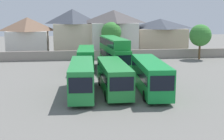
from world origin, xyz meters
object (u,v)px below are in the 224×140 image
object	(u,v)px
bus_1	(82,77)
bus_3	(150,74)
tree_left_of_lot	(111,32)
tree_behind_wall	(200,35)
bus_4	(86,57)
bus_2	(114,76)
house_terrace_left	(28,36)
bus_5	(114,52)
house_terrace_centre	(73,32)
house_terrace_far_right	(160,36)
house_terrace_right	(114,32)

from	to	relation	value
bus_1	bus_3	xyz separation A→B (m)	(7.54, 0.25, 0.00)
tree_left_of_lot	tree_behind_wall	distance (m)	16.92
bus_3	bus_4	world-z (taller)	bus_3
bus_3	tree_behind_wall	bearing A→B (deg)	149.21
bus_2	bus_3	world-z (taller)	bus_3
bus_3	tree_left_of_lot	distance (m)	27.28
bus_1	bus_4	bearing A→B (deg)	178.63
bus_3	tree_behind_wall	world-z (taller)	tree_behind_wall
house_terrace_left	tree_behind_wall	distance (m)	33.93
bus_5	house_terrace_centre	world-z (taller)	house_terrace_centre
bus_3	house_terrace_far_right	xyz separation A→B (m)	(10.68, 32.26, 1.81)
bus_4	house_terrace_left	distance (m)	20.08
bus_1	house_terrace_far_right	distance (m)	37.31
bus_1	bus_3	distance (m)	7.54
bus_5	house_terrace_far_right	world-z (taller)	house_terrace_far_right
house_terrace_left	tree_behind_wall	xyz separation A→B (m)	(32.77, -8.80, 0.52)
bus_3	tree_behind_wall	size ratio (longest dim) A/B	1.78
house_terrace_right	bus_1	bearing A→B (deg)	-104.11
bus_1	house_terrace_left	bearing A→B (deg)	-159.75
house_terrace_left	house_terrace_right	world-z (taller)	house_terrace_right
house_terrace_far_right	bus_4	bearing A→B (deg)	-133.98
house_terrace_centre	tree_behind_wall	xyz separation A→B (m)	(23.74, -10.09, -0.32)
house_terrace_far_right	tree_left_of_lot	xyz separation A→B (m)	(-11.38, -5.15, 1.15)
bus_5	house_terrace_far_right	size ratio (longest dim) A/B	1.09
bus_2	house_terrace_centre	world-z (taller)	house_terrace_centre
tree_left_of_lot	bus_1	bearing A→B (deg)	-104.04
house_terrace_centre	house_terrace_far_right	distance (m)	18.84
house_terrace_left	bus_1	bearing A→B (deg)	-73.11
bus_1	house_terrace_left	distance (m)	33.15
house_terrace_right	tree_behind_wall	world-z (taller)	house_terrace_right
bus_3	house_terrace_far_right	distance (m)	34.03
house_terrace_far_right	tree_behind_wall	xyz separation A→B (m)	(4.93, -9.65, 0.73)
bus_1	bus_2	xyz separation A→B (m)	(3.51, 0.63, -0.11)
bus_5	tree_behind_wall	bearing A→B (deg)	110.31
bus_1	bus_3	world-z (taller)	bus_1
house_terrace_left	house_terrace_right	bearing A→B (deg)	-1.07
house_terrace_centre	tree_behind_wall	world-z (taller)	house_terrace_centre
bus_5	house_terrace_far_right	distance (m)	21.84
bus_1	tree_behind_wall	world-z (taller)	tree_behind_wall
bus_2	house_terrace_right	size ratio (longest dim) A/B	1.10
bus_1	bus_2	world-z (taller)	bus_1
bus_2	house_terrace_left	xyz separation A→B (m)	(-13.13, 31.03, 2.13)
bus_1	house_terrace_right	size ratio (longest dim) A/B	1.10
bus_4	tree_left_of_lot	distance (m)	14.00
bus_3	house_terrace_centre	size ratio (longest dim) A/B	1.24
bus_2	bus_4	distance (m)	14.45
house_terrace_right	tree_behind_wall	bearing A→B (deg)	-29.02
tree_left_of_lot	house_terrace_far_right	bearing A→B (deg)	24.33
bus_2	bus_3	bearing A→B (deg)	84.53
house_terrace_centre	house_terrace_right	size ratio (longest dim) A/B	0.97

